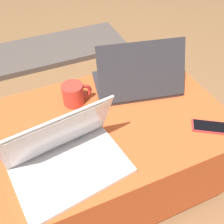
% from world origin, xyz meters
% --- Properties ---
extents(ground_plane, '(14.00, 14.00, 0.00)m').
position_xyz_m(ground_plane, '(0.00, 0.00, 0.00)').
color(ground_plane, olive).
extents(ottoman, '(1.03, 0.64, 0.45)m').
position_xyz_m(ottoman, '(0.00, 0.00, 0.23)').
color(ottoman, maroon).
rests_on(ottoman, ground_plane).
extents(laptop_near, '(0.41, 0.29, 0.24)m').
position_xyz_m(laptop_near, '(-0.19, -0.15, 0.50)').
color(laptop_near, silver).
rests_on(laptop_near, ottoman).
extents(laptop_far, '(0.42, 0.32, 0.24)m').
position_xyz_m(laptop_far, '(0.23, 0.14, 0.50)').
color(laptop_far, '#333338').
rests_on(laptop_far, ottoman).
extents(cell_phone, '(0.16, 0.13, 0.01)m').
position_xyz_m(cell_phone, '(0.38, -0.20, 0.45)').
color(cell_phone, red).
rests_on(cell_phone, ottoman).
extents(coffee_mug, '(0.13, 0.09, 0.10)m').
position_xyz_m(coffee_mug, '(-0.06, 0.16, 0.49)').
color(coffee_mug, red).
rests_on(coffee_mug, ottoman).
extents(fireplace_hearth, '(1.40, 0.50, 0.04)m').
position_xyz_m(fireplace_hearth, '(0.00, 1.35, 0.02)').
color(fireplace_hearth, '#564C47').
rests_on(fireplace_hearth, ground_plane).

